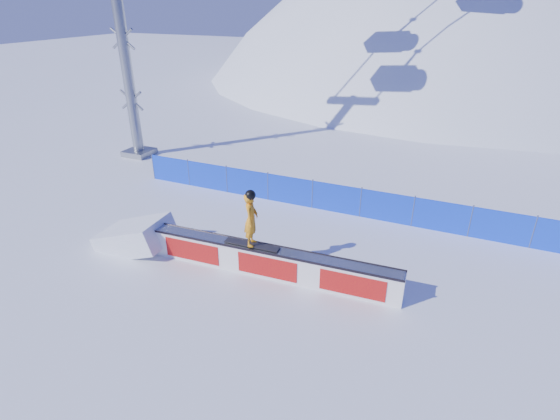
% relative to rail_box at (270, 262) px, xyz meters
% --- Properties ---
extents(ground, '(160.00, 160.00, 0.00)m').
position_rel_rail_box_xyz_m(ground, '(2.53, 0.61, -0.48)').
color(ground, white).
rests_on(ground, ground).
extents(snow_hill, '(64.00, 64.00, 64.00)m').
position_rel_rail_box_xyz_m(snow_hill, '(2.53, 42.61, -18.48)').
color(snow_hill, white).
rests_on(snow_hill, ground).
extents(safety_fence, '(22.05, 0.05, 1.30)m').
position_rel_rail_box_xyz_m(safety_fence, '(2.53, 5.11, 0.13)').
color(safety_fence, blue).
rests_on(safety_fence, ground).
extents(rail_box, '(8.08, 0.97, 0.97)m').
position_rel_rail_box_xyz_m(rail_box, '(0.00, 0.00, 0.00)').
color(rail_box, white).
rests_on(rail_box, ground).
extents(snow_ramp, '(2.65, 1.74, 1.61)m').
position_rel_rail_box_xyz_m(snow_ramp, '(-5.03, -0.26, -0.48)').
color(snow_ramp, white).
rests_on(snow_ramp, ground).
extents(snowboarder, '(1.77, 0.70, 1.84)m').
position_rel_rail_box_xyz_m(snowboarder, '(-0.60, -0.03, 1.39)').
color(snowboarder, black).
rests_on(snowboarder, rail_box).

